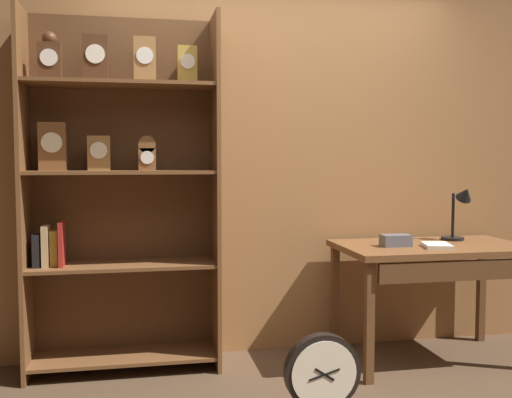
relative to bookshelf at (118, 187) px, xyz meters
name	(u,v)px	position (x,y,z in m)	size (l,w,h in m)	color
back_wood_panel	(273,163)	(1.04, 0.21, 0.15)	(4.80, 0.05, 2.60)	#9E6B3D
bookshelf	(118,187)	(0.00, 0.00, 0.00)	(1.18, 0.38, 2.23)	brown
workbench	(434,258)	(2.01, -0.26, -0.47)	(1.22, 0.72, 0.77)	brown
desk_lamp	(460,209)	(2.29, -0.10, -0.17)	(0.19, 0.20, 0.39)	black
toolbox_small	(396,240)	(1.74, -0.27, -0.34)	(0.19, 0.11, 0.08)	#595960
open_repair_manual	(437,246)	(1.97, -0.37, -0.37)	(0.16, 0.22, 0.03)	silver
round_clock_large	(322,375)	(1.04, -0.94, -0.93)	(0.40, 0.11, 0.44)	black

